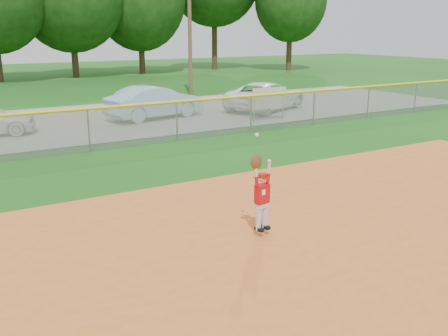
# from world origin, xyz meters

# --- Properties ---
(ground) EXTENTS (120.00, 120.00, 0.00)m
(ground) POSITION_xyz_m (0.00, 0.00, 0.00)
(ground) COLOR #165012
(ground) RESTS_ON ground
(parking_strip) EXTENTS (44.00, 10.00, 0.03)m
(parking_strip) POSITION_xyz_m (0.00, 16.00, 0.01)
(parking_strip) COLOR gray
(parking_strip) RESTS_ON ground
(car_blue) EXTENTS (4.87, 2.48, 1.53)m
(car_blue) POSITION_xyz_m (4.56, 14.99, 0.80)
(car_blue) COLOR #83ACC3
(car_blue) RESTS_ON parking_strip
(car_white_b) EXTENTS (5.67, 4.22, 1.43)m
(car_white_b) POSITION_xyz_m (10.60, 14.47, 0.75)
(car_white_b) COLOR white
(car_white_b) RESTS_ON parking_strip
(sponsor_sign) EXTENTS (1.74, 0.16, 1.54)m
(sponsor_sign) POSITION_xyz_m (8.80, 11.73, 1.02)
(sponsor_sign) COLOR gray
(sponsor_sign) RESTS_ON ground
(outfield_fence) EXTENTS (40.06, 0.10, 1.55)m
(outfield_fence) POSITION_xyz_m (0.00, 10.00, 0.88)
(outfield_fence) COLOR gray
(outfield_fence) RESTS_ON ground
(power_lines) EXTENTS (19.40, 0.24, 9.00)m
(power_lines) POSITION_xyz_m (1.00, 22.00, 4.68)
(power_lines) COLOR #4C3823
(power_lines) RESTS_ON ground
(ballplayer) EXTENTS (0.53, 0.25, 2.03)m
(ballplayer) POSITION_xyz_m (0.89, 0.93, 0.96)
(ballplayer) COLOR silver
(ballplayer) RESTS_ON ground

